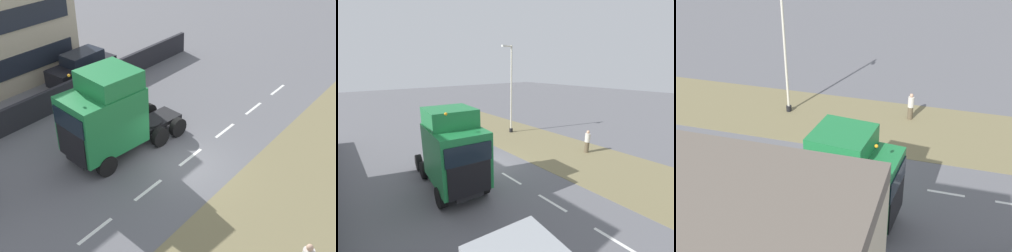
# 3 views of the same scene
# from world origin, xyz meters

# --- Properties ---
(ground_plane) EXTENTS (120.00, 120.00, 0.00)m
(ground_plane) POSITION_xyz_m (0.00, 0.00, 0.00)
(ground_plane) COLOR slate
(ground_plane) RESTS_ON ground
(grass_verge) EXTENTS (7.00, 44.00, 0.01)m
(grass_verge) POSITION_xyz_m (-6.00, 0.00, 0.01)
(grass_verge) COLOR olive
(grass_verge) RESTS_ON ground
(lane_markings) EXTENTS (0.16, 21.00, 0.00)m
(lane_markings) POSITION_xyz_m (0.00, -0.70, 0.00)
(lane_markings) COLOR white
(lane_markings) RESTS_ON ground
(boundary_wall) EXTENTS (0.25, 24.00, 1.48)m
(boundary_wall) POSITION_xyz_m (9.00, 0.00, 0.74)
(boundary_wall) COLOR #232328
(boundary_wall) RESTS_ON ground
(lorry_cab) EXTENTS (3.17, 6.79, 4.66)m
(lorry_cab) POSITION_xyz_m (3.23, 1.64, 2.26)
(lorry_cab) COLOR black
(lorry_cab) RESTS_ON ground
(parked_car) EXTENTS (2.02, 4.79, 2.08)m
(parked_car) POSITION_xyz_m (10.80, -3.30, 1.01)
(parked_car) COLOR black
(parked_car) RESTS_ON ground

